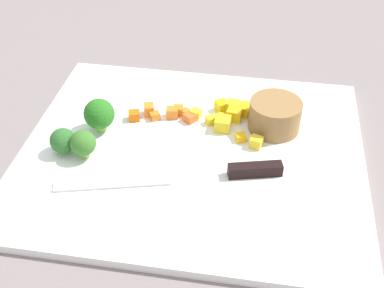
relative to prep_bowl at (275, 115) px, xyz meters
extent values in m
plane|color=gray|center=(-0.10, -0.07, -0.03)|extent=(4.00, 4.00, 0.00)
cube|color=white|center=(-0.10, -0.07, -0.03)|extent=(0.45, 0.39, 0.01)
cylinder|color=olive|center=(0.00, 0.00, 0.00)|extent=(0.07, 0.07, 0.04)
cube|color=silver|center=(-0.19, -0.14, -0.02)|extent=(0.14, 0.05, 0.00)
cube|color=black|center=(-0.02, -0.10, -0.01)|extent=(0.07, 0.03, 0.02)
cube|color=orange|center=(-0.12, 0.00, -0.02)|extent=(0.02, 0.02, 0.01)
cube|color=orange|center=(-0.17, -0.01, -0.02)|extent=(0.02, 0.02, 0.01)
cube|color=orange|center=(-0.14, 0.00, -0.01)|extent=(0.02, 0.02, 0.02)
cube|color=orange|center=(-0.18, 0.00, -0.01)|extent=(0.02, 0.02, 0.02)
cube|color=orange|center=(-0.14, 0.01, -0.02)|extent=(0.02, 0.02, 0.01)
cube|color=orange|center=(-0.13, 0.01, -0.02)|extent=(0.01, 0.02, 0.01)
cube|color=orange|center=(-0.20, -0.01, -0.01)|extent=(0.02, 0.02, 0.01)
cube|color=yellow|center=(-0.06, 0.01, -0.01)|extent=(0.02, 0.02, 0.02)
cube|color=yellow|center=(-0.07, -0.01, -0.01)|extent=(0.02, 0.02, 0.02)
cube|color=yellow|center=(-0.11, 0.01, -0.02)|extent=(0.02, 0.02, 0.01)
cube|color=yellow|center=(-0.08, 0.03, -0.01)|extent=(0.02, 0.02, 0.02)
cube|color=yellow|center=(-0.02, -0.04, -0.01)|extent=(0.02, 0.02, 0.01)
cube|color=yellow|center=(-0.04, 0.03, -0.01)|extent=(0.02, 0.03, 0.02)
cube|color=yellow|center=(-0.04, -0.03, -0.02)|extent=(0.02, 0.02, 0.01)
cube|color=yellow|center=(-0.06, 0.03, -0.01)|extent=(0.03, 0.02, 0.02)
cube|color=yellow|center=(-0.07, 0.00, -0.02)|extent=(0.02, 0.02, 0.01)
cube|color=yellow|center=(-0.09, 0.00, -0.02)|extent=(0.02, 0.02, 0.01)
cylinder|color=#91BF55|center=(-0.24, -0.04, -0.01)|extent=(0.01, 0.01, 0.02)
sphere|color=#28721F|center=(-0.24, -0.04, 0.01)|extent=(0.04, 0.04, 0.04)
cylinder|color=#8DC16B|center=(-0.27, -0.10, -0.02)|extent=(0.01, 0.01, 0.01)
sphere|color=#2D692A|center=(-0.27, -0.10, 0.00)|extent=(0.03, 0.03, 0.03)
cylinder|color=#8EB058|center=(-0.24, -0.10, -0.01)|extent=(0.01, 0.01, 0.01)
sphere|color=#397529|center=(-0.24, -0.10, 0.00)|extent=(0.03, 0.03, 0.03)
camera|label=1|loc=(-0.02, -0.57, 0.41)|focal=46.89mm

